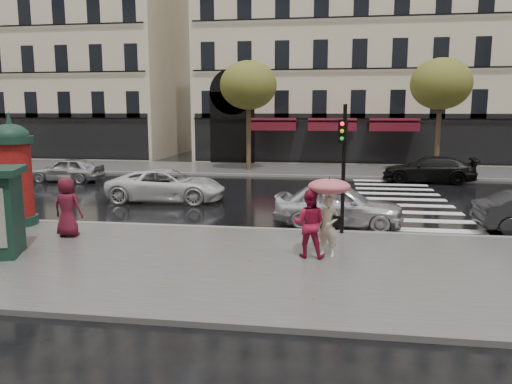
% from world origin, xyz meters
% --- Properties ---
extents(ground, '(160.00, 160.00, 0.00)m').
position_xyz_m(ground, '(0.00, 0.00, 0.00)').
color(ground, black).
rests_on(ground, ground).
extents(near_sidewalk, '(90.00, 7.00, 0.12)m').
position_xyz_m(near_sidewalk, '(0.00, -0.50, 0.06)').
color(near_sidewalk, '#474744').
rests_on(near_sidewalk, ground).
extents(far_sidewalk, '(90.00, 6.00, 0.12)m').
position_xyz_m(far_sidewalk, '(0.00, 19.00, 0.06)').
color(far_sidewalk, '#474744').
rests_on(far_sidewalk, ground).
extents(near_kerb, '(90.00, 0.25, 0.14)m').
position_xyz_m(near_kerb, '(0.00, 3.00, 0.07)').
color(near_kerb, slate).
rests_on(near_kerb, ground).
extents(far_kerb, '(90.00, 0.25, 0.14)m').
position_xyz_m(far_kerb, '(0.00, 16.00, 0.07)').
color(far_kerb, slate).
rests_on(far_kerb, ground).
extents(zebra_crossing, '(3.60, 11.75, 0.01)m').
position_xyz_m(zebra_crossing, '(6.00, 9.60, 0.01)').
color(zebra_crossing, silver).
rests_on(zebra_crossing, ground).
extents(bldg_far_corner, '(26.00, 14.00, 22.90)m').
position_xyz_m(bldg_far_corner, '(6.00, 30.00, 11.31)').
color(bldg_far_corner, '#B7A88C').
rests_on(bldg_far_corner, ground).
extents(bldg_far_left, '(24.00, 14.00, 22.90)m').
position_xyz_m(bldg_far_left, '(-22.00, 30.00, 11.31)').
color(bldg_far_left, '#B7A88C').
rests_on(bldg_far_left, ground).
extents(tree_far_left, '(3.40, 3.40, 6.64)m').
position_xyz_m(tree_far_left, '(-2.00, 18.00, 5.17)').
color(tree_far_left, '#38281C').
rests_on(tree_far_left, ground).
extents(tree_far_right, '(3.40, 3.40, 6.64)m').
position_xyz_m(tree_far_right, '(9.00, 18.00, 5.17)').
color(tree_far_right, '#38281C').
rests_on(tree_far_right, ground).
extents(woman_umbrella, '(1.05, 1.05, 2.02)m').
position_xyz_m(woman_umbrella, '(2.93, 0.36, 1.45)').
color(woman_umbrella, beige).
rests_on(woman_umbrella, near_sidewalk).
extents(woman_red, '(0.88, 0.71, 1.70)m').
position_xyz_m(woman_red, '(2.46, 0.19, 0.97)').
color(woman_red, maroon).
rests_on(woman_red, near_sidewalk).
extents(man_burgundy, '(0.88, 0.61, 1.73)m').
position_xyz_m(man_burgundy, '(-4.54, 1.23, 0.99)').
color(man_burgundy, '#52101F').
rests_on(man_burgundy, near_sidewalk).
extents(morris_column, '(1.35, 1.35, 3.62)m').
position_xyz_m(morris_column, '(-6.98, 2.40, 1.85)').
color(morris_column, black).
rests_on(morris_column, near_sidewalk).
extents(traffic_light, '(0.27, 0.37, 3.79)m').
position_xyz_m(traffic_light, '(3.31, 2.73, 2.42)').
color(traffic_light, black).
rests_on(traffic_light, near_sidewalk).
extents(car_silver, '(4.30, 2.12, 1.41)m').
position_xyz_m(car_silver, '(3.24, 4.20, 0.71)').
color(car_silver, silver).
rests_on(car_silver, ground).
extents(car_white, '(4.89, 2.41, 1.33)m').
position_xyz_m(car_white, '(-3.73, 7.69, 0.67)').
color(car_white, silver).
rests_on(car_white, ground).
extents(car_black, '(4.87, 2.43, 1.36)m').
position_xyz_m(car_black, '(8.05, 15.00, 0.68)').
color(car_black, black).
rests_on(car_black, ground).
extents(car_far_silver, '(3.75, 1.52, 1.28)m').
position_xyz_m(car_far_silver, '(-10.74, 12.37, 0.64)').
color(car_far_silver, '#A0A1A5').
rests_on(car_far_silver, ground).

